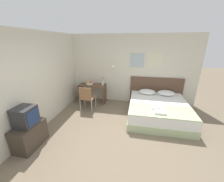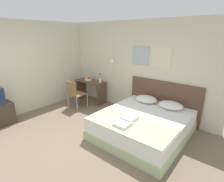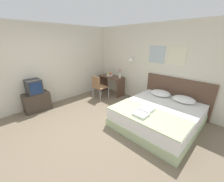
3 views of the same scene
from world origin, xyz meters
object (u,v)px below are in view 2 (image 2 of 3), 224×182
object	(u,v)px
headboard	(163,101)
flower_vase	(100,79)
desk_chair	(75,92)
pillow_right	(171,105)
throw_blanket	(129,124)
pillow_left	(146,99)
folded_towel_near_foot	(129,118)
fruit_bowl	(88,79)
desk	(91,87)
bed	(143,125)
folded_towel_mid_bed	(122,124)

from	to	relation	value
headboard	flower_vase	xyz separation A→B (m)	(-2.06, -0.30, 0.32)
desk_chair	pillow_right	bearing A→B (deg)	14.77
headboard	throw_blanket	xyz separation A→B (m)	(0.00, -1.66, -0.01)
pillow_left	folded_towel_near_foot	xyz separation A→B (m)	(0.24, -1.20, -0.03)
throw_blanket	desk_chair	size ratio (longest dim) A/B	2.03
pillow_right	folded_towel_near_foot	size ratio (longest dim) A/B	1.72
throw_blanket	desk_chair	xyz separation A→B (m)	(-2.46, 0.61, -0.00)
folded_towel_near_foot	fruit_bowl	xyz separation A→B (m)	(-2.50, 1.20, 0.23)
headboard	flower_vase	world-z (taller)	flower_vase
pillow_left	fruit_bowl	world-z (taller)	fruit_bowl
pillow_left	desk	world-z (taller)	desk
bed	folded_towel_mid_bed	size ratio (longest dim) A/B	6.87
pillow_right	fruit_bowl	world-z (taller)	fruit_bowl
desk_chair	folded_towel_mid_bed	bearing A→B (deg)	-17.44
bed	fruit_bowl	size ratio (longest dim) A/B	8.14
pillow_left	fruit_bowl	bearing A→B (deg)	-179.81
pillow_left	desk_chair	xyz separation A→B (m)	(-2.12, -0.74, -0.07)
pillow_right	desk_chair	world-z (taller)	desk_chair
folded_towel_mid_bed	headboard	bearing A→B (deg)	88.13
desk	fruit_bowl	bearing A→B (deg)	-179.20
pillow_left	throw_blanket	bearing A→B (deg)	-75.82
flower_vase	throw_blanket	bearing A→B (deg)	-33.55
folded_towel_near_foot	fruit_bowl	distance (m)	2.78
bed	pillow_right	size ratio (longest dim) A/B	3.44
desk_chair	throw_blanket	bearing A→B (deg)	-13.92
headboard	folded_towel_near_foot	distance (m)	1.52
bed	pillow_right	bearing A→B (deg)	65.52
headboard	folded_towel_near_foot	size ratio (longest dim) A/B	5.64
throw_blanket	pillow_right	bearing A→B (deg)	75.82
desk_chair	headboard	bearing A→B (deg)	23.19
headboard	fruit_bowl	xyz separation A→B (m)	(-2.60, -0.32, 0.26)
folded_towel_near_foot	throw_blanket	bearing A→B (deg)	-54.89
bed	fruit_bowl	world-z (taller)	fruit_bowl
bed	pillow_left	bearing A→B (deg)	114.48
bed	throw_blanket	bearing A→B (deg)	-90.00
desk_chair	bed	bearing A→B (deg)	-0.22
fruit_bowl	desk_chair	bearing A→B (deg)	-79.03
desk_chair	flower_vase	bearing A→B (deg)	62.05
bed	fruit_bowl	bearing A→B (deg)	164.11
folded_towel_near_foot	desk	size ratio (longest dim) A/B	0.33
bed	flower_vase	bearing A→B (deg)	159.60
pillow_left	headboard	bearing A→B (deg)	42.78
throw_blanket	desk	distance (m)	2.82
headboard	pillow_left	distance (m)	0.47
desk	folded_towel_mid_bed	bearing A→B (deg)	-31.49
desk_chair	flower_vase	size ratio (longest dim) A/B	2.68
pillow_right	flower_vase	distance (m)	2.41
desk	flower_vase	world-z (taller)	flower_vase
pillow_right	desk	bearing A→B (deg)	-179.88
pillow_right	throw_blanket	world-z (taller)	pillow_right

